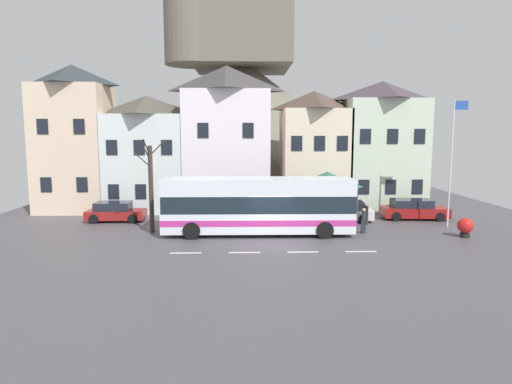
# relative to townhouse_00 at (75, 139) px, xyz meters

# --- Properties ---
(ground_plane) EXTENTS (40.00, 60.00, 0.07)m
(ground_plane) POSITION_rel_townhouse_00_xyz_m (14.69, -11.53, -5.67)
(ground_plane) COLOR #504C52
(townhouse_00) EXTENTS (5.22, 5.11, 11.29)m
(townhouse_00) POSITION_rel_townhouse_00_xyz_m (0.00, 0.00, 0.00)
(townhouse_00) COLOR beige
(townhouse_00) RESTS_ON ground_plane
(townhouse_01) EXTENTS (5.97, 5.77, 9.00)m
(townhouse_01) POSITION_rel_townhouse_00_xyz_m (5.57, 0.32, -1.15)
(townhouse_01) COLOR silver
(townhouse_01) RESTS_ON ground_plane
(townhouse_02) EXTENTS (6.58, 5.15, 11.28)m
(townhouse_02) POSITION_rel_townhouse_00_xyz_m (11.88, 0.02, -0.00)
(townhouse_02) COLOR white
(townhouse_02) RESTS_ON ground_plane
(townhouse_03) EXTENTS (5.08, 5.57, 9.39)m
(townhouse_03) POSITION_rel_townhouse_00_xyz_m (18.81, 0.22, -0.95)
(townhouse_03) COLOR beige
(townhouse_03) RESTS_ON ground_plane
(townhouse_04) EXTENTS (6.08, 5.59, 10.16)m
(townhouse_04) POSITION_rel_townhouse_00_xyz_m (24.24, 0.24, -0.56)
(townhouse_04) COLOR beige
(townhouse_04) RESTS_ON ground_plane
(hilltop_castle) EXTENTS (39.06, 39.06, 24.24)m
(hilltop_castle) POSITION_rel_townhouse_00_xyz_m (12.97, 17.02, 2.19)
(hilltop_castle) COLOR #6E6C5B
(hilltop_castle) RESTS_ON ground_plane
(transit_bus) EXTENTS (11.36, 2.84, 3.39)m
(transit_bus) POSITION_rel_townhouse_00_xyz_m (14.03, -9.02, -3.93)
(transit_bus) COLOR white
(transit_bus) RESTS_ON ground_plane
(bus_shelter) EXTENTS (3.60, 3.60, 3.47)m
(bus_shelter) POSITION_rel_townhouse_00_xyz_m (18.87, -5.34, -2.73)
(bus_shelter) COLOR #473D33
(bus_shelter) RESTS_ON ground_plane
(parked_car_00) EXTENTS (4.66, 2.23, 1.41)m
(parked_car_00) POSITION_rel_townhouse_00_xyz_m (25.27, -4.53, -4.96)
(parked_car_00) COLOR maroon
(parked_car_00) RESTS_ON ground_plane
(parked_car_01) EXTENTS (3.95, 1.89, 1.34)m
(parked_car_01) POSITION_rel_townhouse_00_xyz_m (4.28, -4.70, -4.99)
(parked_car_01) COLOR maroon
(parked_car_01) RESTS_ON ground_plane
(parked_car_02) EXTENTS (4.53, 2.32, 1.38)m
(parked_car_02) POSITION_rel_townhouse_00_xyz_m (20.00, -4.97, -4.97)
(parked_car_02) COLOR silver
(parked_car_02) RESTS_ON ground_plane
(pedestrian_00) EXTENTS (0.33, 0.29, 1.55)m
(pedestrian_00) POSITION_rel_townhouse_00_xyz_m (20.45, -8.95, -4.82)
(pedestrian_00) COLOR #2D2D38
(pedestrian_00) RESTS_ON ground_plane
(pedestrian_01) EXTENTS (0.33, 0.33, 1.48)m
(pedestrian_01) POSITION_rel_townhouse_00_xyz_m (21.25, -6.60, -4.77)
(pedestrian_01) COLOR #38332D
(pedestrian_01) RESTS_ON ground_plane
(public_bench) EXTENTS (1.56, 0.48, 0.87)m
(public_bench) POSITION_rel_townhouse_00_xyz_m (17.30, -3.42, -5.17)
(public_bench) COLOR #33473D
(public_bench) RESTS_ON ground_plane
(flagpole) EXTENTS (0.95, 0.10, 8.15)m
(flagpole) POSITION_rel_townhouse_00_xyz_m (26.51, -7.30, -0.98)
(flagpole) COLOR silver
(flagpole) RESTS_ON ground_plane
(harbour_buoy) EXTENTS (0.91, 0.91, 1.16)m
(harbour_buoy) POSITION_rel_townhouse_00_xyz_m (26.11, -10.19, -4.99)
(harbour_buoy) COLOR black
(harbour_buoy) RESTS_ON ground_plane
(bare_tree_00) EXTENTS (1.55, 1.67, 5.74)m
(bare_tree_00) POSITION_rel_townhouse_00_xyz_m (7.53, -8.26, -2.84)
(bare_tree_00) COLOR #382D28
(bare_tree_00) RESTS_ON ground_plane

